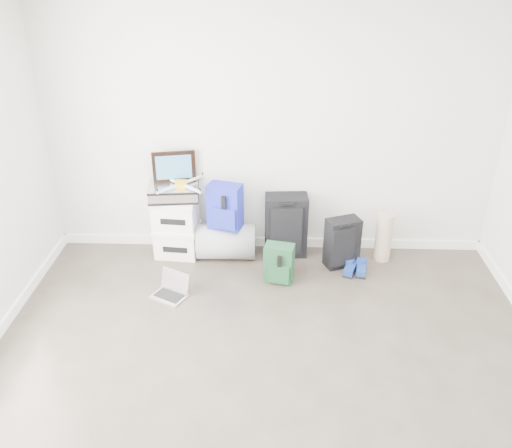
{
  "coord_description": "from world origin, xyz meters",
  "views": [
    {
      "loc": [
        0.03,
        -2.61,
        2.95
      ],
      "look_at": [
        -0.13,
        1.9,
        0.57
      ],
      "focal_mm": 38.0,
      "sensor_mm": 36.0,
      "label": 1
    }
  ],
  "objects_px": {
    "boxes_stack": "(177,226)",
    "carry_on": "(342,243)",
    "laptop": "(172,290)",
    "large_suitcase": "(286,226)",
    "duffel_bag": "(226,241)",
    "briefcase": "(174,192)"
  },
  "relations": [
    {
      "from": "laptop",
      "to": "boxes_stack",
      "type": "bearing_deg",
      "value": 122.55
    },
    {
      "from": "briefcase",
      "to": "duffel_bag",
      "type": "distance_m",
      "value": 0.74
    },
    {
      "from": "boxes_stack",
      "to": "briefcase",
      "type": "xyz_separation_m",
      "value": [
        -0.0,
        0.0,
        0.39
      ]
    },
    {
      "from": "briefcase",
      "to": "carry_on",
      "type": "height_order",
      "value": "briefcase"
    },
    {
      "from": "carry_on",
      "to": "laptop",
      "type": "bearing_deg",
      "value": 178.13
    },
    {
      "from": "large_suitcase",
      "to": "briefcase",
      "type": "bearing_deg",
      "value": 178.31
    },
    {
      "from": "laptop",
      "to": "briefcase",
      "type": "bearing_deg",
      "value": 122.55
    },
    {
      "from": "briefcase",
      "to": "large_suitcase",
      "type": "bearing_deg",
      "value": -4.07
    },
    {
      "from": "briefcase",
      "to": "large_suitcase",
      "type": "distance_m",
      "value": 1.2
    },
    {
      "from": "briefcase",
      "to": "carry_on",
      "type": "relative_size",
      "value": 0.94
    },
    {
      "from": "duffel_bag",
      "to": "laptop",
      "type": "bearing_deg",
      "value": -123.62
    },
    {
      "from": "boxes_stack",
      "to": "carry_on",
      "type": "relative_size",
      "value": 1.25
    },
    {
      "from": "briefcase",
      "to": "laptop",
      "type": "bearing_deg",
      "value": -91.41
    },
    {
      "from": "carry_on",
      "to": "briefcase",
      "type": "bearing_deg",
      "value": 152.56
    },
    {
      "from": "briefcase",
      "to": "laptop",
      "type": "height_order",
      "value": "briefcase"
    },
    {
      "from": "carry_on",
      "to": "laptop",
      "type": "xyz_separation_m",
      "value": [
        -1.63,
        -0.58,
        -0.21
      ]
    },
    {
      "from": "boxes_stack",
      "to": "large_suitcase",
      "type": "distance_m",
      "value": 1.13
    },
    {
      "from": "duffel_bag",
      "to": "large_suitcase",
      "type": "distance_m",
      "value": 0.64
    },
    {
      "from": "boxes_stack",
      "to": "briefcase",
      "type": "distance_m",
      "value": 0.39
    },
    {
      "from": "duffel_bag",
      "to": "laptop",
      "type": "height_order",
      "value": "duffel_bag"
    },
    {
      "from": "laptop",
      "to": "carry_on",
      "type": "bearing_deg",
      "value": 47.68
    },
    {
      "from": "laptop",
      "to": "large_suitcase",
      "type": "bearing_deg",
      "value": 64.6
    }
  ]
}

